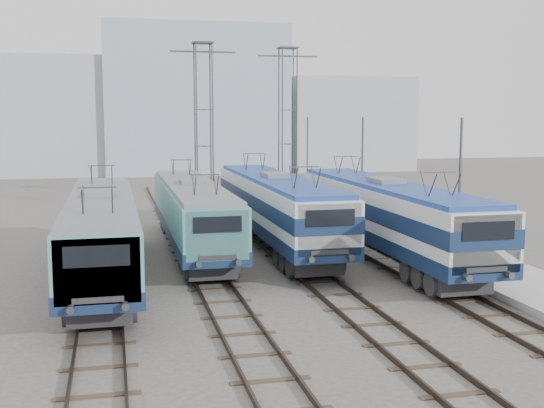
{
  "coord_description": "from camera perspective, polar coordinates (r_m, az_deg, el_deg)",
  "views": [
    {
      "loc": [
        -6.2,
        -25.04,
        7.06
      ],
      "look_at": [
        1.32,
        7.0,
        2.8
      ],
      "focal_mm": 45.0,
      "sensor_mm": 36.0,
      "label": 1
    }
  ],
  "objects": [
    {
      "name": "locomotive_center_left",
      "position": [
        35.4,
        -6.67,
        -0.57
      ],
      "size": [
        2.8,
        17.66,
        3.32
      ],
      "color": "#132445",
      "rests_on": "ground"
    },
    {
      "name": "catenary_tower_east",
      "position": [
        50.66,
        1.33,
        6.89
      ],
      "size": [
        4.5,
        1.2,
        12.0
      ],
      "color": "#3F4247",
      "rests_on": "ground"
    },
    {
      "name": "mast_front",
      "position": [
        31.03,
        15.39,
        0.52
      ],
      "size": [
        0.12,
        0.12,
        7.0
      ],
      "primitive_type": "cylinder",
      "color": "#3F4247",
      "rests_on": "ground"
    },
    {
      "name": "ground",
      "position": [
        26.75,
        0.69,
        -7.93
      ],
      "size": [
        160.0,
        160.0,
        0.0
      ],
      "primitive_type": "plane",
      "color": "#514C47"
    },
    {
      "name": "catenary_tower_west",
      "position": [
        47.45,
        -5.73,
        6.83
      ],
      "size": [
        4.5,
        1.2,
        12.0
      ],
      "color": "#3F4247",
      "rests_on": "ground"
    },
    {
      "name": "building_center",
      "position": [
        87.66,
        -6.59,
        8.59
      ],
      "size": [
        22.0,
        14.0,
        18.0
      ],
      "primitive_type": "cube",
      "color": "#919EB1",
      "rests_on": "ground"
    },
    {
      "name": "mast_mid",
      "position": [
        41.91,
        7.54,
        2.43
      ],
      "size": [
        0.12,
        0.12,
        7.0
      ],
      "primitive_type": "cylinder",
      "color": "#3F4247",
      "rests_on": "ground"
    },
    {
      "name": "locomotive_far_left",
      "position": [
        29.93,
        -14.09,
        -2.11
      ],
      "size": [
        2.86,
        18.05,
        3.4
      ],
      "color": "#132445",
      "rests_on": "ground"
    },
    {
      "name": "building_west",
      "position": [
        87.39,
        -18.46,
        6.95
      ],
      "size": [
        18.0,
        12.0,
        14.0
      ],
      "primitive_type": "cube",
      "color": "#98A1AB",
      "rests_on": "ground"
    },
    {
      "name": "mast_rear",
      "position": [
        53.27,
        2.97,
        3.52
      ],
      "size": [
        0.12,
        0.12,
        7.0
      ],
      "primitive_type": "cylinder",
      "color": "#3F4247",
      "rests_on": "ground"
    },
    {
      "name": "locomotive_center_right",
      "position": [
        36.31,
        0.37,
        -0.01
      ],
      "size": [
        2.98,
        18.85,
        3.54
      ],
      "color": "#132445",
      "rests_on": "ground"
    },
    {
      "name": "locomotive_far_right",
      "position": [
        33.69,
        9.55,
        -0.68
      ],
      "size": [
        2.98,
        18.88,
        3.55
      ],
      "color": "#132445",
      "rests_on": "ground"
    },
    {
      "name": "platform",
      "position": [
        37.53,
        12.99,
        -3.43
      ],
      "size": [
        4.0,
        70.0,
        0.3
      ],
      "primitive_type": "cube",
      "color": "#9E9E99",
      "rests_on": "ground"
    },
    {
      "name": "building_east",
      "position": [
        92.14,
        5.97,
        6.67
      ],
      "size": [
        16.0,
        12.0,
        12.0
      ],
      "primitive_type": "cube",
      "color": "#98A1AB",
      "rests_on": "ground"
    }
  ]
}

